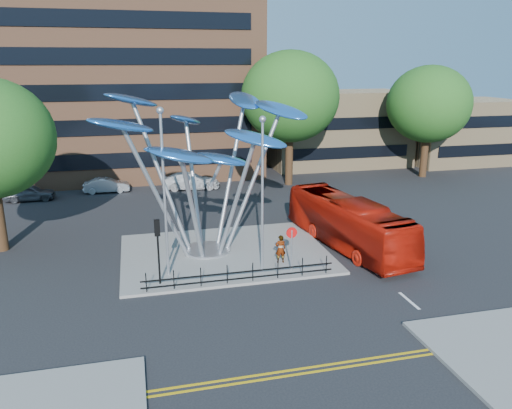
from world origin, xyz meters
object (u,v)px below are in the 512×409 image
object	(u,v)px
leaf_sculpture	(202,138)
street_lamp_right	(262,181)
tree_right	(290,97)
red_bus	(348,223)
parked_car_right	(191,181)
traffic_light_island	(158,238)
no_entry_sign_island	(292,241)
parked_car_left	(29,193)
street_lamp_left	(164,179)
parked_car_mid	(107,185)
pedestrian	(280,249)
tree_far	(429,104)

from	to	relation	value
leaf_sculpture	street_lamp_right	distance (m)	4.83
tree_right	red_bus	world-z (taller)	tree_right
parked_car_right	traffic_light_island	bearing A→B (deg)	173.44
no_entry_sign_island	parked_car_right	xyz separation A→B (m)	(-3.07, 20.00, -1.07)
traffic_light_island	red_bus	distance (m)	12.05
red_bus	parked_car_left	xyz separation A→B (m)	(-21.06, 16.11, -0.85)
street_lamp_left	no_entry_sign_island	bearing A→B (deg)	-8.61
street_lamp_left	traffic_light_island	distance (m)	2.96
red_bus	street_lamp_left	bearing A→B (deg)	-178.62
no_entry_sign_island	parked_car_right	world-z (taller)	no_entry_sign_island
no_entry_sign_island	parked_car_mid	distance (m)	23.00
street_lamp_right	parked_car_left	world-z (taller)	street_lamp_right
tree_right	parked_car_right	size ratio (longest dim) A/B	2.36
no_entry_sign_island	traffic_light_island	bearing A→B (deg)	-179.87
street_lamp_right	pedestrian	bearing A→B (deg)	30.03
tree_far	no_entry_sign_island	distance (m)	28.42
pedestrian	parked_car_right	distance (m)	19.01
no_entry_sign_island	pedestrian	size ratio (longest dim) A/B	1.52
no_entry_sign_island	pedestrian	distance (m)	1.50
street_lamp_right	parked_car_right	xyz separation A→B (m)	(-1.57, 19.52, -4.35)
tree_right	traffic_light_island	bearing A→B (deg)	-123.69
tree_right	no_entry_sign_island	xyz separation A→B (m)	(-6.00, -19.48, -6.22)
traffic_light_island	parked_car_mid	size ratio (longest dim) A/B	0.88
traffic_light_island	tree_right	bearing A→B (deg)	56.31
tree_far	tree_right	bearing A→B (deg)	-180.00
tree_far	red_bus	bearing A→B (deg)	-133.16
pedestrian	parked_car_mid	xyz separation A→B (m)	(-10.15, 19.28, -0.32)
street_lamp_right	traffic_light_island	world-z (taller)	street_lamp_right
leaf_sculpture	street_lamp_right	xyz separation A→B (m)	(2.57, -3.68, -1.78)
parked_car_right	street_lamp_right	bearing A→B (deg)	-170.85
traffic_light_island	parked_car_right	bearing A→B (deg)	78.89
parked_car_right	parked_car_left	bearing A→B (deg)	98.12
parked_car_mid	parked_car_right	bearing A→B (deg)	-93.00
parked_car_mid	parked_car_left	bearing A→B (deg)	102.97
parked_car_mid	red_bus	bearing A→B (deg)	-138.53
traffic_light_island	parked_car_right	world-z (taller)	traffic_light_island
parked_car_right	street_lamp_left	bearing A→B (deg)	174.33
traffic_light_island	street_lamp_left	bearing A→B (deg)	63.43
street_lamp_left	red_bus	size ratio (longest dim) A/B	0.80
street_lamp_left	pedestrian	size ratio (longest dim) A/B	5.44
tree_right	parked_car_left	distance (m)	23.63
street_lamp_left	no_entry_sign_island	size ratio (longest dim) A/B	3.59
tree_right	street_lamp_left	xyz separation A→B (m)	(-12.50, -18.50, -2.68)
parked_car_left	parked_car_right	size ratio (longest dim) A/B	0.77
leaf_sculpture	parked_car_right	distance (m)	17.01
street_lamp_left	tree_far	bearing A→B (deg)	34.92
street_lamp_left	traffic_light_island	size ratio (longest dim) A/B	2.57
traffic_light_island	parked_car_right	xyz separation A→B (m)	(3.93, 20.02, -1.87)
tree_far	leaf_sculpture	size ratio (longest dim) A/B	0.85
street_lamp_right	parked_car_mid	distance (m)	22.34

